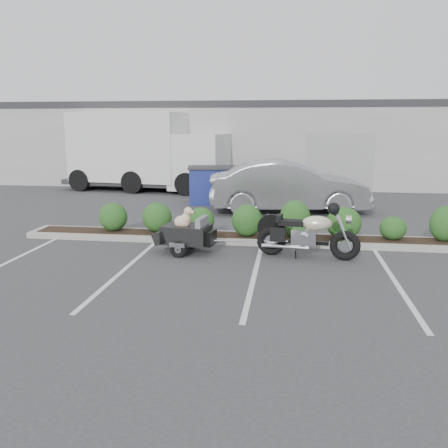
# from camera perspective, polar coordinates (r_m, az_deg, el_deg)

# --- Properties ---
(ground) EXTENTS (90.00, 90.00, 0.00)m
(ground) POSITION_cam_1_polar(r_m,az_deg,el_deg) (10.23, -2.81, -4.88)
(ground) COLOR #38383A
(ground) RESTS_ON ground
(planter_kerb) EXTENTS (12.00, 1.00, 0.15)m
(planter_kerb) POSITION_cam_1_polar(r_m,az_deg,el_deg) (12.19, 3.75, -1.77)
(planter_kerb) COLOR #9E9E93
(planter_kerb) RESTS_ON ground
(building) EXTENTS (26.00, 10.00, 4.00)m
(building) POSITION_cam_1_polar(r_m,az_deg,el_deg) (26.70, 4.05, 9.83)
(building) COLOR #9EA099
(building) RESTS_ON ground
(motorcycle) EXTENTS (2.32, 0.88, 1.34)m
(motorcycle) POSITION_cam_1_polar(r_m,az_deg,el_deg) (10.76, 9.98, -1.27)
(motorcycle) COLOR black
(motorcycle) RESTS_ON ground
(pet_trailer) EXTENTS (1.88, 1.06, 1.11)m
(pet_trailer) POSITION_cam_1_polar(r_m,az_deg,el_deg) (11.05, -4.60, -1.13)
(pet_trailer) COLOR black
(pet_trailer) RESTS_ON ground
(sedan) EXTENTS (5.56, 2.60, 1.76)m
(sedan) POSITION_cam_1_polar(r_m,az_deg,el_deg) (16.27, 7.75, 4.48)
(sedan) COLOR #AAA9B0
(sedan) RESTS_ON ground
(dumpster) EXTENTS (2.33, 1.79, 1.39)m
(dumpster) POSITION_cam_1_polar(r_m,az_deg,el_deg) (18.06, -0.93, 4.75)
(dumpster) COLOR navy
(dumpster) RESTS_ON ground
(delivery_truck) EXTENTS (7.84, 3.52, 3.47)m
(delivery_truck) POSITION_cam_1_polar(r_m,az_deg,el_deg) (21.93, -9.24, 8.39)
(delivery_truck) COLOR silver
(delivery_truck) RESTS_ON ground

